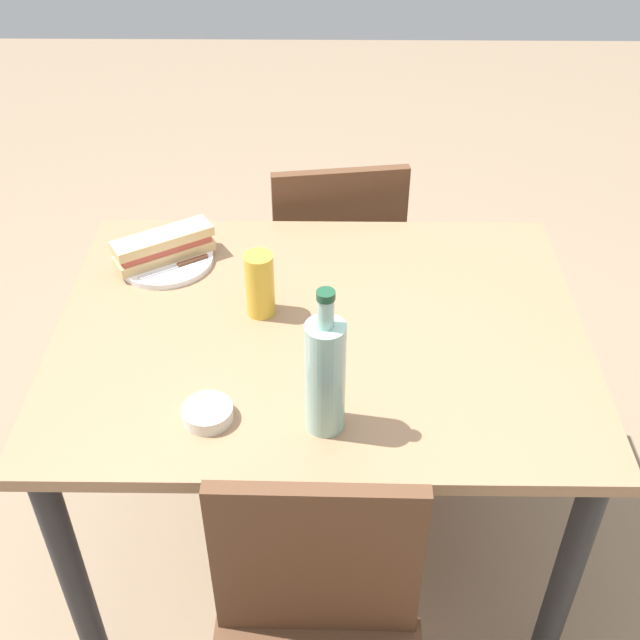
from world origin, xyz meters
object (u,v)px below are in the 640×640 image
at_px(chair_near, 334,261).
at_px(beer_glass, 260,284).
at_px(baguette_sandwich_near, 164,246).
at_px(dining_table, 320,363).
at_px(plate_near, 166,260).
at_px(knife_near, 178,265).
at_px(water_bottle, 325,375).
at_px(olive_bowl, 208,413).

bearing_deg(chair_near, beer_glass, 73.85).
bearing_deg(baguette_sandwich_near, beer_glass, 141.92).
xyz_separation_m(dining_table, chair_near, (-0.04, -0.65, -0.16)).
relative_size(plate_near, knife_near, 1.49).
bearing_deg(water_bottle, plate_near, -54.02).
xyz_separation_m(chair_near, plate_near, (0.42, 0.39, 0.27)).
distance_m(dining_table, knife_near, 0.43).
xyz_separation_m(dining_table, water_bottle, (-0.01, 0.30, 0.24)).
bearing_deg(beer_glass, chair_near, -106.15).
xyz_separation_m(baguette_sandwich_near, knife_near, (-0.04, 0.04, -0.03)).
distance_m(plate_near, baguette_sandwich_near, 0.04).
relative_size(knife_near, olive_bowl, 1.58).
bearing_deg(olive_bowl, beer_glass, -103.32).
distance_m(knife_near, beer_glass, 0.27).
relative_size(chair_near, water_bottle, 2.65).
distance_m(chair_near, baguette_sandwich_near, 0.66).
bearing_deg(water_bottle, knife_near, -54.72).
bearing_deg(dining_table, chair_near, -93.19).
relative_size(chair_near, knife_near, 5.38).
xyz_separation_m(baguette_sandwich_near, beer_glass, (-0.25, 0.20, 0.03)).
bearing_deg(knife_near, olive_bowl, 104.92).
relative_size(baguette_sandwich_near, olive_bowl, 2.47).
bearing_deg(chair_near, plate_near, 42.97).
bearing_deg(olive_bowl, plate_near, -72.38).
relative_size(dining_table, plate_near, 5.01).
distance_m(dining_table, water_bottle, 0.38).
distance_m(chair_near, knife_near, 0.64).
height_order(dining_table, beer_glass, beer_glass).
relative_size(dining_table, water_bottle, 3.68).
xyz_separation_m(plate_near, olive_bowl, (-0.17, 0.54, 0.01)).
bearing_deg(knife_near, chair_near, -131.65).
relative_size(dining_table, knife_near, 7.49).
xyz_separation_m(plate_near, beer_glass, (-0.25, 0.20, 0.07)).
xyz_separation_m(dining_table, knife_near, (0.35, -0.21, 0.13)).
bearing_deg(water_bottle, baguette_sandwich_near, -54.02).
bearing_deg(chair_near, olive_bowl, 74.88).
xyz_separation_m(chair_near, knife_near, (0.39, 0.43, 0.28)).
distance_m(baguette_sandwich_near, knife_near, 0.06).
height_order(baguette_sandwich_near, olive_bowl, baguette_sandwich_near).
height_order(plate_near, knife_near, knife_near).
distance_m(plate_near, water_bottle, 0.69).
bearing_deg(beer_glass, plate_near, -38.08).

